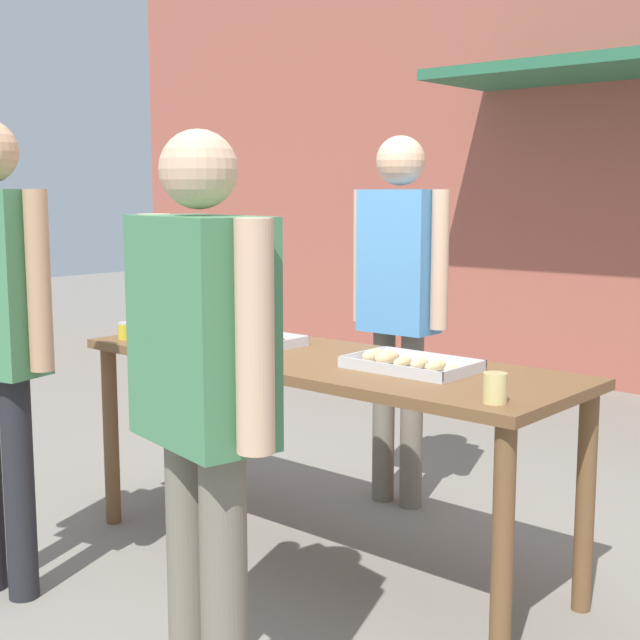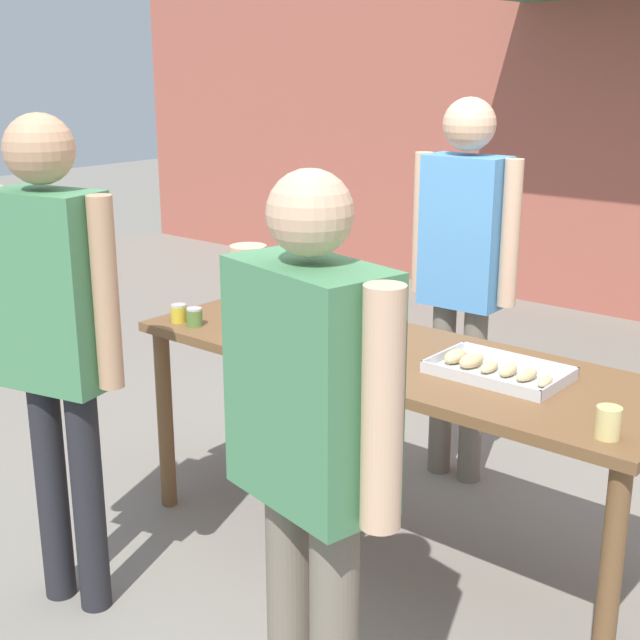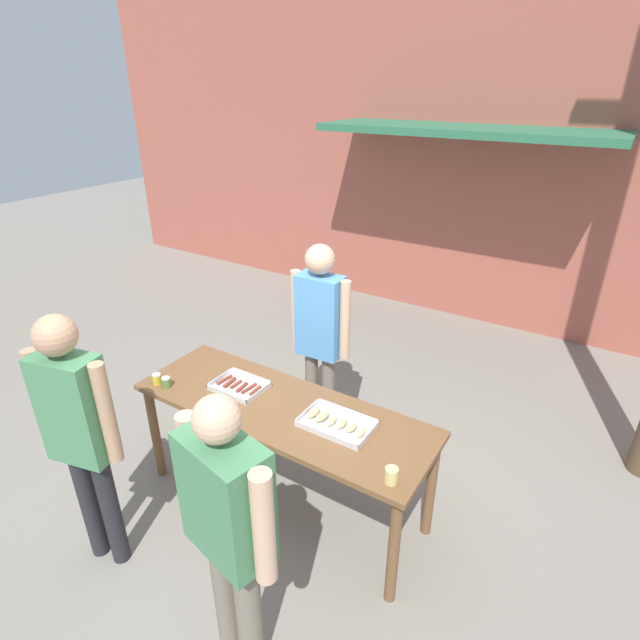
# 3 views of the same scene
# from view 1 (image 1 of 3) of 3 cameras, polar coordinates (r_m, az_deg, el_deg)

# --- Properties ---
(ground_plane) EXTENTS (24.00, 24.00, 0.00)m
(ground_plane) POSITION_cam_1_polar(r_m,az_deg,el_deg) (3.86, 0.00, -15.15)
(ground_plane) COLOR gray
(serving_table) EXTENTS (2.17, 0.73, 0.87)m
(serving_table) POSITION_cam_1_polar(r_m,az_deg,el_deg) (3.63, 0.00, -4.05)
(serving_table) COLOR brown
(serving_table) RESTS_ON ground
(food_tray_sausages) EXTENTS (0.38, 0.29, 0.04)m
(food_tray_sausages) POSITION_cam_1_polar(r_m,az_deg,el_deg) (3.89, -4.16, -1.41)
(food_tray_sausages) COLOR silver
(food_tray_sausages) RESTS_ON serving_table
(food_tray_buns) EXTENTS (0.47, 0.30, 0.06)m
(food_tray_buns) POSITION_cam_1_polar(r_m,az_deg,el_deg) (3.38, 5.58, -2.79)
(food_tray_buns) COLOR silver
(food_tray_buns) RESTS_ON serving_table
(condiment_jar_mustard) EXTENTS (0.07, 0.07, 0.08)m
(condiment_jar_mustard) POSITION_cam_1_polar(r_m,az_deg,el_deg) (4.12, -12.35, -0.69)
(condiment_jar_mustard) COLOR gold
(condiment_jar_mustard) RESTS_ON serving_table
(condiment_jar_ketchup) EXTENTS (0.07, 0.07, 0.08)m
(condiment_jar_ketchup) POSITION_cam_1_polar(r_m,az_deg,el_deg) (4.05, -11.51, -0.82)
(condiment_jar_ketchup) COLOR #567A38
(condiment_jar_ketchup) RESTS_ON serving_table
(beer_cup) EXTENTS (0.08, 0.08, 0.10)m
(beer_cup) POSITION_cam_1_polar(r_m,az_deg,el_deg) (2.86, 11.14, -4.29)
(beer_cup) COLOR #DBC67A
(beer_cup) RESTS_ON serving_table
(person_server_behind_table) EXTENTS (0.53, 0.23, 1.80)m
(person_server_behind_table) POSITION_cam_1_polar(r_m,az_deg,el_deg) (4.30, 5.08, 2.34)
(person_server_behind_table) COLOR #756B5B
(person_server_behind_table) RESTS_ON ground
(person_customer_with_cup) EXTENTS (0.65, 0.34, 1.70)m
(person_customer_with_cup) POSITION_cam_1_polar(r_m,az_deg,el_deg) (2.57, -7.54, -3.62)
(person_customer_with_cup) COLOR #756B5B
(person_customer_with_cup) RESTS_ON ground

